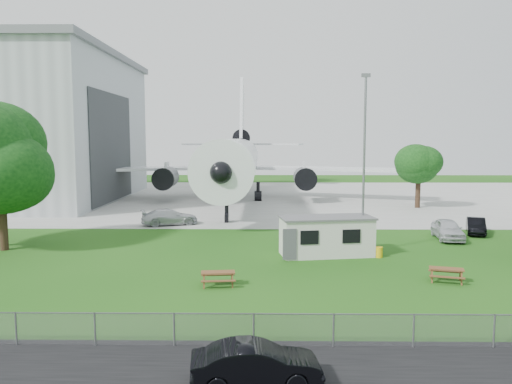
{
  "coord_description": "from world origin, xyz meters",
  "views": [
    {
      "loc": [
        1.31,
        -27.58,
        7.81
      ],
      "look_at": [
        0.87,
        8.0,
        4.0
      ],
      "focal_mm": 35.0,
      "sensor_mm": 36.0,
      "label": 1
    }
  ],
  "objects_px": {
    "airliner": "(236,159)",
    "site_cabin": "(327,236)",
    "picnic_east": "(446,282)",
    "car_centre_sedan": "(256,365)",
    "picnic_west": "(218,286)"
  },
  "relations": [
    {
      "from": "airliner",
      "to": "site_cabin",
      "type": "bearing_deg",
      "value": -75.88
    },
    {
      "from": "airliner",
      "to": "site_cabin",
      "type": "height_order",
      "value": "airliner"
    },
    {
      "from": "site_cabin",
      "to": "picnic_east",
      "type": "bearing_deg",
      "value": -47.21
    },
    {
      "from": "picnic_east",
      "to": "car_centre_sedan",
      "type": "bearing_deg",
      "value": -115.45
    },
    {
      "from": "site_cabin",
      "to": "picnic_west",
      "type": "relative_size",
      "value": 3.85
    },
    {
      "from": "airliner",
      "to": "car_centre_sedan",
      "type": "height_order",
      "value": "airliner"
    },
    {
      "from": "picnic_west",
      "to": "site_cabin",
      "type": "bearing_deg",
      "value": 40.93
    },
    {
      "from": "airliner",
      "to": "picnic_east",
      "type": "relative_size",
      "value": 26.52
    },
    {
      "from": "airliner",
      "to": "picnic_east",
      "type": "xyz_separation_m",
      "value": [
        13.41,
        -36.64,
        -5.27
      ]
    },
    {
      "from": "airliner",
      "to": "picnic_west",
      "type": "relative_size",
      "value": 26.52
    },
    {
      "from": "airliner",
      "to": "picnic_east",
      "type": "height_order",
      "value": "airliner"
    },
    {
      "from": "site_cabin",
      "to": "picnic_west",
      "type": "distance_m",
      "value": 9.84
    },
    {
      "from": "car_centre_sedan",
      "to": "picnic_east",
      "type": "bearing_deg",
      "value": -47.59
    },
    {
      "from": "site_cabin",
      "to": "picnic_west",
      "type": "bearing_deg",
      "value": -133.3
    },
    {
      "from": "picnic_west",
      "to": "picnic_east",
      "type": "bearing_deg",
      "value": -1.77
    }
  ]
}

